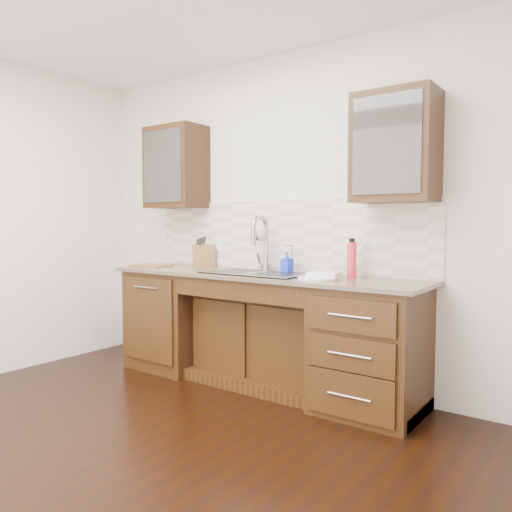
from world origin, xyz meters
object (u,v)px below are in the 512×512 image
Objects in this scene: water_bottle at (352,260)px; knife_block at (204,256)px; soap_bottle at (287,262)px; cutting_board at (151,265)px; plate at (317,278)px.

knife_block is (-1.49, 0.05, -0.03)m from water_bottle.
soap_bottle is 0.93m from knife_block.
knife_block reaches higher than cutting_board.
knife_block is at bearing 29.69° from cutting_board.
plate is at bearing -23.39° from soap_bottle.
plate is 0.79× the size of cutting_board.
water_bottle reaches higher than knife_block.
cutting_board is (-1.93, -0.19, -0.12)m from water_bottle.
soap_bottle is at bearing 147.75° from plate.
plate and cutting_board have the same top height.
water_bottle is 1.29× the size of knife_block.
soap_bottle reaches higher than cutting_board.
water_bottle is 0.32m from plate.
knife_block is at bearing 167.30° from plate.
soap_bottle is 0.62× the size of plate.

